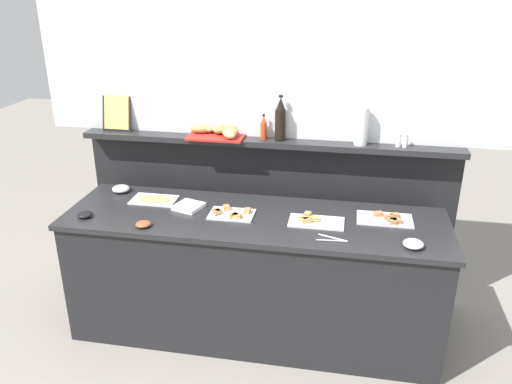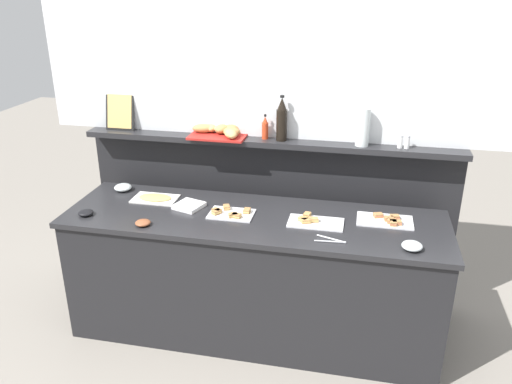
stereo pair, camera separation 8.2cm
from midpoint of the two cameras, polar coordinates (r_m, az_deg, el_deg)
The scene contains 21 objects.
ground_plane at distance 4.28m, azimuth 0.77°, elevation -10.10°, with size 12.00×12.00×0.00m, color gray.
buffet_counter at distance 3.54m, azimuth -0.86°, elevation -9.23°, with size 2.48×0.73×0.89m.
back_ledge_unit at distance 3.91m, azimuth 0.67°, elevation -2.34°, with size 2.70×0.22×1.27m.
upper_wall_panel at distance 3.59m, azimuth 0.83°, elevation 16.53°, with size 3.30×0.08×1.33m, color silver.
sandwich_platter_rear at distance 3.37m, azimuth 13.57°, elevation -2.91°, with size 0.35×0.20×0.04m.
sandwich_platter_side at distance 3.27m, azimuth 5.74°, elevation -3.22°, with size 0.35×0.19×0.04m.
sandwich_platter_front at distance 3.36m, azimuth -3.50°, elevation -2.39°, with size 0.29×0.20×0.04m.
cold_cuts_platter at distance 3.65m, azimuth -11.87°, elevation -0.80°, with size 0.31×0.19×0.02m.
glass_bowl_large at distance 3.84m, azimuth -15.32°, elevation 0.32°, with size 0.12×0.12×0.05m.
glass_bowl_medium at distance 3.08m, azimuth 16.28°, elevation -5.57°, with size 0.12×0.12×0.05m.
condiment_bowl_cream at distance 3.28m, azimuth -13.07°, elevation -3.49°, with size 0.10×0.10×0.03m, color brown.
condiment_bowl_dark at distance 3.51m, azimuth -19.06°, elevation -2.39°, with size 0.10×0.10×0.03m, color black.
serving_tongs at distance 3.07m, azimuth 7.76°, elevation -5.22°, with size 0.19×0.08×0.01m.
napkin_stack at distance 3.48m, azimuth -8.14°, elevation -1.59°, with size 0.17×0.17×0.03m, color white.
wine_bottle_dark at distance 3.58m, azimuth 2.05°, elevation 7.95°, with size 0.08×0.08×0.32m.
hot_sauce_bottle at distance 3.62m, azimuth 0.20°, elevation 7.08°, with size 0.04×0.04×0.18m.
salt_shaker at distance 3.57m, azimuth 14.87°, elevation 5.52°, with size 0.03×0.03×0.09m.
pepper_shaker at distance 3.58m, azimuth 15.57°, elevation 5.47°, with size 0.03×0.03×0.09m.
bread_basket at distance 3.70m, azimuth -4.67°, elevation 6.73°, with size 0.41×0.30×0.08m.
framed_picture at distance 3.96m, azimuth -15.74°, elevation 8.49°, with size 0.22×0.07×0.27m.
water_carafe at distance 3.54m, azimuth 10.95°, elevation 7.15°, with size 0.09×0.09×0.26m, color silver.
Camera 1 is at (0.56, -2.96, 2.32)m, focal length 36.14 mm.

